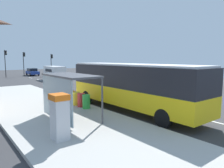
{
  "coord_description": "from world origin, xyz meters",
  "views": [
    {
      "loc": [
        -11.33,
        -10.88,
        3.57
      ],
      "look_at": [
        -1.0,
        2.47,
        1.5
      ],
      "focal_mm": 33.41,
      "sensor_mm": 36.0,
      "label": 1
    }
  ],
  "objects_px": {
    "traffic_light_near_side": "(52,61)",
    "white_van": "(54,72)",
    "bus": "(130,84)",
    "recycling_bin_orange": "(72,97)",
    "ticket_machine": "(60,117)",
    "sedan_near": "(32,72)",
    "traffic_light_median": "(24,60)",
    "recycling_bin_red": "(81,100)",
    "bus_shelter": "(65,85)",
    "recycling_bin_yellow": "(76,99)",
    "recycling_bin_green": "(86,102)",
    "traffic_light_far_side": "(5,59)"
  },
  "relations": [
    {
      "from": "traffic_light_near_side",
      "to": "white_van",
      "type": "bearing_deg",
      "value": -109.29
    },
    {
      "from": "bus",
      "to": "traffic_light_near_side",
      "type": "height_order",
      "value": "traffic_light_near_side"
    },
    {
      "from": "recycling_bin_orange",
      "to": "traffic_light_near_side",
      "type": "distance_m",
      "value": 30.05
    },
    {
      "from": "bus",
      "to": "ticket_machine",
      "type": "height_order",
      "value": "bus"
    },
    {
      "from": "sedan_near",
      "to": "traffic_light_median",
      "type": "distance_m",
      "value": 3.32
    },
    {
      "from": "bus",
      "to": "white_van",
      "type": "distance_m",
      "value": 23.04
    },
    {
      "from": "recycling_bin_red",
      "to": "bus_shelter",
      "type": "bearing_deg",
      "value": -135.25
    },
    {
      "from": "white_van",
      "to": "recycling_bin_orange",
      "type": "bearing_deg",
      "value": -108.71
    },
    {
      "from": "recycling_bin_yellow",
      "to": "traffic_light_near_side",
      "type": "xyz_separation_m",
      "value": [
        9.71,
        29.04,
        2.37
      ]
    },
    {
      "from": "traffic_light_median",
      "to": "recycling_bin_orange",
      "type": "bearing_deg",
      "value": -98.74
    },
    {
      "from": "white_van",
      "to": "recycling_bin_green",
      "type": "bearing_deg",
      "value": -106.95
    },
    {
      "from": "traffic_light_far_side",
      "to": "bus_shelter",
      "type": "distance_m",
      "value": 32.92
    },
    {
      "from": "recycling_bin_yellow",
      "to": "traffic_light_near_side",
      "type": "relative_size",
      "value": 0.21
    },
    {
      "from": "bus",
      "to": "bus_shelter",
      "type": "xyz_separation_m",
      "value": [
        -4.7,
        0.21,
        0.25
      ]
    },
    {
      "from": "ticket_machine",
      "to": "traffic_light_median",
      "type": "bearing_deg",
      "value": 77.06
    },
    {
      "from": "white_van",
      "to": "recycling_bin_green",
      "type": "xyz_separation_m",
      "value": [
        -6.4,
        -20.99,
        -0.69
      ]
    },
    {
      "from": "sedan_near",
      "to": "recycling_bin_green",
      "type": "height_order",
      "value": "sedan_near"
    },
    {
      "from": "white_van",
      "to": "recycling_bin_red",
      "type": "height_order",
      "value": "white_van"
    },
    {
      "from": "ticket_machine",
      "to": "traffic_light_near_side",
      "type": "height_order",
      "value": "traffic_light_near_side"
    },
    {
      "from": "sedan_near",
      "to": "traffic_light_median",
      "type": "bearing_deg",
      "value": -148.61
    },
    {
      "from": "ticket_machine",
      "to": "traffic_light_near_side",
      "type": "distance_m",
      "value": 37.07
    },
    {
      "from": "recycling_bin_yellow",
      "to": "traffic_light_median",
      "type": "distance_m",
      "value": 31.09
    },
    {
      "from": "recycling_bin_orange",
      "to": "traffic_light_near_side",
      "type": "height_order",
      "value": "traffic_light_near_side"
    },
    {
      "from": "recycling_bin_orange",
      "to": "traffic_light_far_side",
      "type": "xyz_separation_m",
      "value": [
        1.1,
        29.14,
        2.76
      ]
    },
    {
      "from": "white_van",
      "to": "traffic_light_near_side",
      "type": "relative_size",
      "value": 1.17
    },
    {
      "from": "recycling_bin_green",
      "to": "traffic_light_median",
      "type": "xyz_separation_m",
      "value": [
        4.6,
        32.04,
        2.59
      ]
    },
    {
      "from": "white_van",
      "to": "recycling_bin_orange",
      "type": "relative_size",
      "value": 5.55
    },
    {
      "from": "recycling_bin_yellow",
      "to": "traffic_light_near_side",
      "type": "distance_m",
      "value": 30.71
    },
    {
      "from": "recycling_bin_yellow",
      "to": "traffic_light_near_side",
      "type": "height_order",
      "value": "traffic_light_near_side"
    },
    {
      "from": "recycling_bin_orange",
      "to": "bus_shelter",
      "type": "relative_size",
      "value": 0.24
    },
    {
      "from": "sedan_near",
      "to": "recycling_bin_red",
      "type": "bearing_deg",
      "value": -101.31
    },
    {
      "from": "bus",
      "to": "ticket_machine",
      "type": "xyz_separation_m",
      "value": [
        -6.18,
        -2.38,
        -0.67
      ]
    },
    {
      "from": "traffic_light_near_side",
      "to": "bus",
      "type": "bearing_deg",
      "value": -102.66
    },
    {
      "from": "white_van",
      "to": "recycling_bin_yellow",
      "type": "bearing_deg",
      "value": -108.09
    },
    {
      "from": "recycling_bin_orange",
      "to": "recycling_bin_yellow",
      "type": "bearing_deg",
      "value": -90.0
    },
    {
      "from": "recycling_bin_red",
      "to": "traffic_light_median",
      "type": "xyz_separation_m",
      "value": [
        4.6,
        31.34,
        2.59
      ]
    },
    {
      "from": "recycling_bin_green",
      "to": "traffic_light_far_side",
      "type": "relative_size",
      "value": 0.18
    },
    {
      "from": "recycling_bin_yellow",
      "to": "traffic_light_far_side",
      "type": "bearing_deg",
      "value": 87.89
    },
    {
      "from": "traffic_light_near_side",
      "to": "traffic_light_far_side",
      "type": "relative_size",
      "value": 0.88
    },
    {
      "from": "recycling_bin_orange",
      "to": "traffic_light_far_side",
      "type": "distance_m",
      "value": 29.29
    },
    {
      "from": "recycling_bin_red",
      "to": "recycling_bin_orange",
      "type": "height_order",
      "value": "same"
    },
    {
      "from": "recycling_bin_yellow",
      "to": "traffic_light_far_side",
      "type": "xyz_separation_m",
      "value": [
        1.1,
        29.84,
        2.76
      ]
    },
    {
      "from": "sedan_near",
      "to": "recycling_bin_yellow",
      "type": "bearing_deg",
      "value": -101.56
    },
    {
      "from": "recycling_bin_red",
      "to": "traffic_light_median",
      "type": "relative_size",
      "value": 0.19
    },
    {
      "from": "sedan_near",
      "to": "traffic_light_far_side",
      "type": "relative_size",
      "value": 0.87
    },
    {
      "from": "white_van",
      "to": "recycling_bin_red",
      "type": "bearing_deg",
      "value": -107.5
    },
    {
      "from": "recycling_bin_green",
      "to": "recycling_bin_red",
      "type": "distance_m",
      "value": 0.7
    },
    {
      "from": "bus",
      "to": "bus_shelter",
      "type": "relative_size",
      "value": 2.75
    },
    {
      "from": "sedan_near",
      "to": "traffic_light_far_side",
      "type": "distance_m",
      "value": 6.32
    },
    {
      "from": "recycling_bin_yellow",
      "to": "traffic_light_median",
      "type": "xyz_separation_m",
      "value": [
        4.6,
        30.64,
        2.59
      ]
    }
  ]
}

